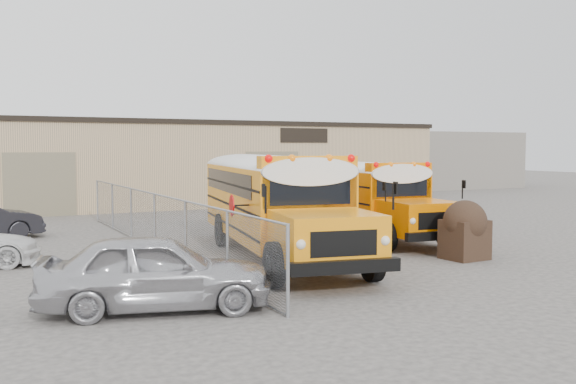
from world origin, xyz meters
name	(u,v)px	position (x,y,z in m)	size (l,w,h in m)	color
ground	(368,250)	(0.00, 0.00, 0.00)	(120.00, 120.00, 0.00)	#45423F
warehouse	(174,162)	(0.00, 19.99, 2.37)	(30.20, 10.20, 4.67)	tan
chainlink_fence	(155,222)	(-6.00, 3.00, 0.90)	(0.07, 18.07, 1.81)	gray
distant_building_right	(443,160)	(24.00, 24.00, 2.20)	(10.00, 8.00, 4.40)	gray
school_bus_left	(232,185)	(-1.82, 6.72, 1.77)	(4.47, 10.74, 3.06)	orange
school_bus_right	(300,183)	(2.42, 8.93, 1.60)	(3.41, 9.62, 2.76)	orange
tarp_bundle	(465,229)	(1.50, -2.68, 0.88)	(1.26, 1.26, 1.71)	black
car_silver	(156,272)	(-8.05, -4.27, 0.78)	(1.84, 4.56, 1.55)	#BAB9BF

